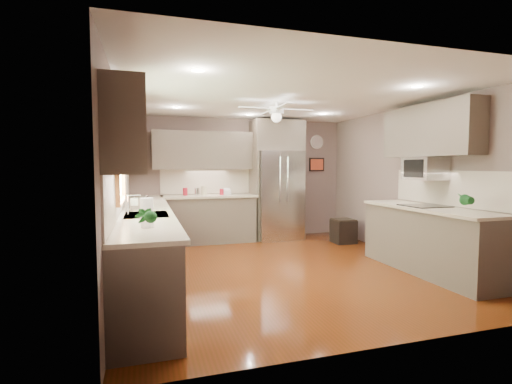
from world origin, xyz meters
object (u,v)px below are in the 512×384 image
canister_b (197,192)px  paper_towel (147,213)px  microwave (425,168)px  potted_plant_right (465,200)px  canister_a (185,192)px  potted_plant_left (146,216)px  refrigerator (277,182)px  canister_c (204,191)px  soap_bottle (134,201)px  stool (343,231)px  canister_d (222,192)px  bowl (226,193)px

canister_b → paper_towel: 3.86m
microwave → potted_plant_right: bearing=-98.4°
canister_a → potted_plant_left: potted_plant_left is taller
refrigerator → microwave: bearing=-63.9°
canister_c → soap_bottle: size_ratio=0.90×
canister_b → stool: canister_b is taller
canister_b → soap_bottle: bearing=-117.7°
canister_b → potted_plant_left: potted_plant_left is taller
canister_d → canister_a: bearing=179.2°
canister_d → soap_bottle: soap_bottle is taller
canister_a → refrigerator: 1.90m
microwave → paper_towel: (-3.95, -0.94, -0.40)m
soap_bottle → microwave: bearing=-9.1°
canister_c → bowl: size_ratio=0.85×
potted_plant_left → potted_plant_right: (3.84, 0.46, -0.00)m
bowl → refrigerator: refrigerator is taller
potted_plant_left → refrigerator: (2.64, 4.03, 0.09)m
paper_towel → canister_a: bearing=78.7°
canister_a → soap_bottle: bearing=-112.9°
canister_d → potted_plant_right: bearing=-56.7°
canister_a → paper_towel: size_ratio=0.50×
potted_plant_right → stool: potted_plant_right is taller
stool → canister_d: bearing=159.8°
potted_plant_left → paper_towel: potted_plant_left is taller
bowl → potted_plant_right: bearing=-58.0°
potted_plant_left → paper_towel: bearing=88.1°
canister_a → canister_c: (0.36, 0.00, 0.01)m
canister_b → canister_c: canister_c is taller
canister_d → potted_plant_left: size_ratio=0.38×
canister_c → paper_towel: size_ratio=0.63×
canister_a → canister_c: size_ratio=0.80×
potted_plant_left → bowl: (1.57, 4.10, -0.14)m
canister_c → bowl: (0.45, 0.01, -0.06)m
canister_d → potted_plant_right: size_ratio=0.40×
potted_plant_right → paper_towel: 3.83m
refrigerator → stool: 1.66m
bowl → microwave: (2.40, -2.78, 0.51)m
paper_towel → refrigerator: bearing=54.2°
potted_plant_right → microwave: microwave is taller
canister_d → stool: 2.54m
canister_a → canister_b: canister_a is taller
potted_plant_left → stool: bearing=40.9°
potted_plant_right → microwave: (0.13, 0.86, 0.38)m
bowl → microwave: bearing=-49.2°
potted_plant_left → paper_towel: 0.39m
bowl → soap_bottle: bearing=-128.8°
potted_plant_left → potted_plant_right: size_ratio=1.03×
stool → potted_plant_left: bearing=-139.1°
bowl → paper_towel: (-1.55, -3.72, 0.11)m
canister_d → refrigerator: bearing=-2.1°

